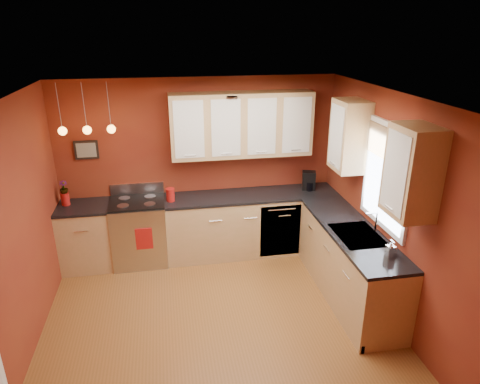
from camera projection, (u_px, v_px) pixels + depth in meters
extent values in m
plane|color=brown|center=(220.00, 333.00, 4.85)|extent=(4.20, 4.20, 0.00)
cube|color=beige|center=(216.00, 102.00, 3.90)|extent=(4.00, 4.20, 0.02)
cube|color=maroon|center=(199.00, 167.00, 6.30)|extent=(4.00, 0.02, 2.60)
cube|color=maroon|center=(9.00, 247.00, 4.04)|extent=(0.02, 4.20, 2.60)
cube|color=maroon|center=(398.00, 216.00, 4.71)|extent=(0.02, 4.20, 2.60)
cube|color=tan|center=(87.00, 237.00, 6.06)|extent=(0.70, 0.60, 0.90)
cube|color=tan|center=(251.00, 224.00, 6.45)|extent=(2.54, 0.60, 0.90)
cube|color=tan|center=(349.00, 264.00, 5.38)|extent=(0.60, 2.10, 0.90)
cube|color=black|center=(83.00, 207.00, 5.88)|extent=(0.70, 0.62, 0.04)
cube|color=black|center=(252.00, 195.00, 6.28)|extent=(2.54, 0.62, 0.04)
cube|color=black|center=(352.00, 231.00, 5.21)|extent=(0.62, 2.10, 0.04)
cube|color=#AEAEB3|center=(140.00, 232.00, 6.17)|extent=(0.76, 0.64, 0.92)
cube|color=black|center=(139.00, 241.00, 5.89)|extent=(0.55, 0.02, 0.32)
cylinder|color=#AEAEB3|center=(137.00, 226.00, 5.80)|extent=(0.60, 0.02, 0.02)
cube|color=black|center=(137.00, 202.00, 6.00)|extent=(0.76, 0.60, 0.03)
cylinder|color=gray|center=(123.00, 206.00, 5.83)|extent=(0.16, 0.16, 0.01)
cylinder|color=gray|center=(150.00, 204.00, 5.89)|extent=(0.16, 0.16, 0.01)
cylinder|color=gray|center=(124.00, 198.00, 6.09)|extent=(0.16, 0.16, 0.01)
cylinder|color=gray|center=(150.00, 196.00, 6.15)|extent=(0.16, 0.16, 0.01)
cube|color=#AEAEB3|center=(137.00, 188.00, 6.24)|extent=(0.76, 0.04, 0.16)
cube|color=#AEAEB3|center=(280.00, 231.00, 6.25)|extent=(0.60, 0.02, 0.80)
cube|color=gray|center=(358.00, 237.00, 5.07)|extent=(0.50, 0.70, 0.05)
cube|color=black|center=(351.00, 231.00, 5.23)|extent=(0.42, 0.30, 0.02)
cube|color=black|center=(364.00, 244.00, 4.92)|extent=(0.42, 0.30, 0.02)
cylinder|color=white|center=(376.00, 223.00, 5.05)|extent=(0.02, 0.02, 0.28)
cylinder|color=white|center=(372.00, 213.00, 4.99)|extent=(0.16, 0.02, 0.02)
cube|color=white|center=(387.00, 177.00, 4.85)|extent=(0.04, 1.02, 1.22)
cube|color=white|center=(386.00, 177.00, 4.85)|extent=(0.01, 0.90, 1.10)
cube|color=olive|center=(389.00, 145.00, 4.71)|extent=(0.02, 0.96, 0.36)
cube|color=tan|center=(242.00, 125.00, 6.00)|extent=(2.00, 0.35, 0.90)
cube|color=tan|center=(376.00, 151.00, 4.74)|extent=(0.35, 1.95, 0.90)
cube|color=black|center=(86.00, 150.00, 5.89)|extent=(0.32, 0.03, 0.26)
cylinder|color=gray|center=(59.00, 107.00, 5.32)|extent=(0.01, 0.01, 0.60)
sphere|color=#FFA53F|center=(63.00, 131.00, 5.43)|extent=(0.11, 0.11, 0.11)
cylinder|color=gray|center=(84.00, 107.00, 5.37)|extent=(0.01, 0.01, 0.60)
sphere|color=#FFA53F|center=(87.00, 130.00, 5.48)|extent=(0.11, 0.11, 0.11)
cylinder|color=gray|center=(109.00, 106.00, 5.42)|extent=(0.01, 0.01, 0.60)
sphere|color=#FFA53F|center=(111.00, 129.00, 5.53)|extent=(0.11, 0.11, 0.11)
cylinder|color=#A01411|center=(170.00, 195.00, 6.00)|extent=(0.11, 0.11, 0.17)
cylinder|color=#A01411|center=(170.00, 189.00, 5.97)|extent=(0.12, 0.12, 0.02)
cylinder|color=#A01411|center=(65.00, 199.00, 5.87)|extent=(0.11, 0.11, 0.18)
imported|color=#A01411|center=(63.00, 188.00, 5.81)|extent=(0.14, 0.14, 0.19)
cube|color=black|center=(309.00, 180.00, 6.42)|extent=(0.23, 0.21, 0.28)
cylinder|color=black|center=(310.00, 186.00, 6.39)|extent=(0.13, 0.13, 0.13)
imported|color=white|center=(391.00, 249.00, 4.54)|extent=(0.10, 0.10, 0.20)
cube|color=#A01411|center=(144.00, 239.00, 5.86)|extent=(0.23, 0.02, 0.31)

